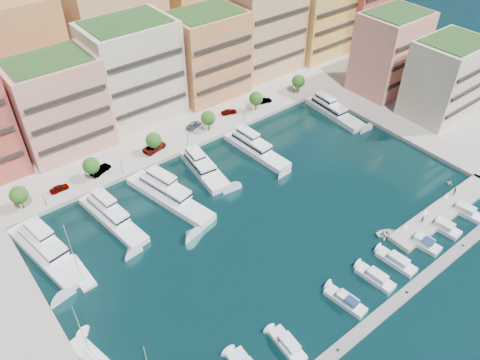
{
  "coord_description": "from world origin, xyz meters",
  "views": [
    {
      "loc": [
        -49.15,
        -51.77,
        68.7
      ],
      "look_at": [
        -2.02,
        7.68,
        6.0
      ],
      "focal_mm": 35.0,
      "sensor_mm": 36.0,
      "label": 1
    }
  ],
  "objects_px": {
    "cruiser_7": "(422,242)",
    "sailboat_2": "(81,275)",
    "car_1": "(100,170)",
    "cruiser_6": "(397,262)",
    "tree_4": "(256,99)",
    "cruiser_5": "(375,278)",
    "yacht_4": "(254,148)",
    "lamppost_3": "(244,112)",
    "yacht_6": "(332,110)",
    "car_0": "(59,188)",
    "car_3": "(193,125)",
    "tree_5": "(298,81)",
    "tree_0": "(19,195)",
    "car_2": "(155,147)",
    "car_5": "(265,101)",
    "lamppost_0": "(43,196)",
    "yacht_3": "(203,167)",
    "cruiser_4": "(346,301)",
    "cruiser_9": "(463,211)",
    "tender_3": "(450,183)",
    "lamppost_1": "(121,164)",
    "person_0": "(422,219)",
    "tender_0": "(386,233)",
    "person_1": "(454,191)",
    "yacht_1": "(111,216)",
    "tree_2": "(154,140)",
    "yacht_0": "(45,249)",
    "lamppost_4": "(294,91)",
    "yacht_2": "(167,194)",
    "cruiser_2": "(288,346)",
    "sailboat_1": "(91,356)",
    "tree_1": "(91,166)",
    "tree_3": "(208,118)",
    "lamppost_2": "(187,136)"
  },
  "relations": [
    {
      "from": "tree_0",
      "to": "tender_0",
      "type": "xyz_separation_m",
      "value": [
        54.87,
        -52.08,
        -4.3
      ]
    },
    {
      "from": "yacht_2",
      "to": "cruiser_2",
      "type": "bearing_deg",
      "value": -95.08
    },
    {
      "from": "tree_5",
      "to": "car_3",
      "type": "distance_m",
      "value": 34.59
    },
    {
      "from": "yacht_3",
      "to": "cruiser_9",
      "type": "distance_m",
      "value": 57.82
    },
    {
      "from": "lamppost_3",
      "to": "tender_0",
      "type": "bearing_deg",
      "value": -93.59
    },
    {
      "from": "yacht_6",
      "to": "car_1",
      "type": "relative_size",
      "value": 3.87
    },
    {
      "from": "cruiser_9",
      "to": "tree_5",
      "type": "bearing_deg",
      "value": 83.02
    },
    {
      "from": "yacht_4",
      "to": "sailboat_2",
      "type": "bearing_deg",
      "value": -168.7
    },
    {
      "from": "lamppost_3",
      "to": "sailboat_1",
      "type": "distance_m",
      "value": 72.1
    },
    {
      "from": "cruiser_7",
      "to": "sailboat_2",
      "type": "relative_size",
      "value": 0.59
    },
    {
      "from": "yacht_1",
      "to": "cruiser_7",
      "type": "distance_m",
      "value": 63.13
    },
    {
      "from": "tree_5",
      "to": "cruiser_5",
      "type": "distance_m",
      "value": 68.46
    },
    {
      "from": "tree_0",
      "to": "tender_3",
      "type": "xyz_separation_m",
      "value": [
        79.06,
        -50.99,
        -4.29
      ]
    },
    {
      "from": "car_0",
      "to": "person_1",
      "type": "xyz_separation_m",
      "value": [
        67.1,
        -54.91,
        0.22
      ]
    },
    {
      "from": "tree_2",
      "to": "tree_4",
      "type": "relative_size",
      "value": 1.0
    },
    {
      "from": "sailboat_2",
      "to": "tender_0",
      "type": "bearing_deg",
      "value": -28.32
    },
    {
      "from": "cruiser_7",
      "to": "car_1",
      "type": "xyz_separation_m",
      "value": [
        -39.98,
        59.22,
        1.27
      ]
    },
    {
      "from": "car_3",
      "to": "lamppost_0",
      "type": "bearing_deg",
      "value": 78.61
    },
    {
      "from": "lamppost_2",
      "to": "cruiser_4",
      "type": "bearing_deg",
      "value": -94.21
    },
    {
      "from": "car_1",
      "to": "cruiser_6",
      "type": "bearing_deg",
      "value": -170.88
    },
    {
      "from": "yacht_3",
      "to": "yacht_4",
      "type": "relative_size",
      "value": 0.86
    },
    {
      "from": "tree_0",
      "to": "tree_1",
      "type": "height_order",
      "value": "same"
    },
    {
      "from": "tree_0",
      "to": "sailboat_2",
      "type": "distance_m",
      "value": 24.15
    },
    {
      "from": "cruiser_4",
      "to": "cruiser_9",
      "type": "relative_size",
      "value": 0.96
    },
    {
      "from": "car_0",
      "to": "car_3",
      "type": "relative_size",
      "value": 0.83
    },
    {
      "from": "tree_4",
      "to": "yacht_0",
      "type": "distance_m",
      "value": 66.55
    },
    {
      "from": "tender_0",
      "to": "car_1",
      "type": "xyz_separation_m",
      "value": [
        -36.69,
        53.19,
        1.4
      ]
    },
    {
      "from": "yacht_0",
      "to": "cruiser_4",
      "type": "height_order",
      "value": "yacht_0"
    },
    {
      "from": "car_2",
      "to": "car_5",
      "type": "distance_m",
      "value": 36.19
    },
    {
      "from": "tree_5",
      "to": "sailboat_2",
      "type": "bearing_deg",
      "value": -163.11
    },
    {
      "from": "tree_1",
      "to": "tree_4",
      "type": "bearing_deg",
      "value": 0.0
    },
    {
      "from": "lamppost_3",
      "to": "tender_3",
      "type": "bearing_deg",
      "value": -66.61
    },
    {
      "from": "tree_0",
      "to": "cruiser_9",
      "type": "height_order",
      "value": "tree_0"
    },
    {
      "from": "yacht_0",
      "to": "tender_0",
      "type": "bearing_deg",
      "value": -34.06
    },
    {
      "from": "tree_4",
      "to": "cruiser_5",
      "type": "relative_size",
      "value": 0.74
    },
    {
      "from": "cruiser_4",
      "to": "person_1",
      "type": "xyz_separation_m",
      "value": [
        39.38,
        4.05,
        1.36
      ]
    },
    {
      "from": "cruiser_9",
      "to": "lamppost_4",
      "type": "bearing_deg",
      "value": 86.8
    },
    {
      "from": "lamppost_3",
      "to": "yacht_6",
      "type": "height_order",
      "value": "yacht_6"
    },
    {
      "from": "cruiser_5",
      "to": "car_0",
      "type": "xyz_separation_m",
      "value": [
        -35.83,
        58.94,
        1.16
      ]
    },
    {
      "from": "lamppost_1",
      "to": "yacht_1",
      "type": "xyz_separation_m",
      "value": [
        -8.75,
        -11.44,
        -2.73
      ]
    },
    {
      "from": "tree_2",
      "to": "car_0",
      "type": "height_order",
      "value": "tree_2"
    },
    {
      "from": "tree_3",
      "to": "tree_4",
      "type": "bearing_deg",
      "value": 0.0
    },
    {
      "from": "tree_0",
      "to": "cruiser_7",
      "type": "distance_m",
      "value": 82.32
    },
    {
      "from": "lamppost_1",
      "to": "person_0",
      "type": "distance_m",
      "value": 66.32
    },
    {
      "from": "yacht_3",
      "to": "cruiser_2",
      "type": "height_order",
      "value": "yacht_3"
    },
    {
      "from": "tree_2",
      "to": "cruiser_5",
      "type": "xyz_separation_m",
      "value": [
        12.0,
        -58.08,
        -4.2
      ]
    },
    {
      "from": "tree_0",
      "to": "yacht_1",
      "type": "relative_size",
      "value": 0.28
    },
    {
      "from": "lamppost_0",
      "to": "yacht_3",
      "type": "relative_size",
      "value": 0.24
    },
    {
      "from": "lamppost_3",
      "to": "cruiser_2",
      "type": "bearing_deg",
      "value": -122.69
    },
    {
      "from": "lamppost_4",
      "to": "yacht_6",
      "type": "relative_size",
      "value": 0.21
    }
  ]
}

